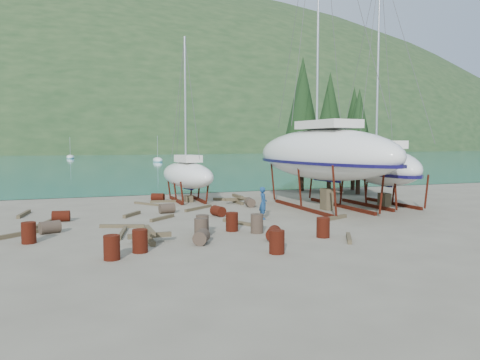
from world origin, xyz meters
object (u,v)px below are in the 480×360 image
object	(u,v)px
small_sailboat_shore	(187,174)
worker	(263,203)
large_sailboat_near	(322,154)
large_sailboat_far	(381,166)

from	to	relation	value
small_sailboat_shore	worker	xyz separation A→B (m)	(2.04, -9.12, -1.03)
large_sailboat_near	small_sailboat_shore	distance (m)	9.76
large_sailboat_near	worker	size ratio (longest dim) A/B	12.21
large_sailboat_far	small_sailboat_shore	world-z (taller)	large_sailboat_far
large_sailboat_near	small_sailboat_shore	bearing A→B (deg)	131.69
large_sailboat_far	small_sailboat_shore	size ratio (longest dim) A/B	1.39
large_sailboat_near	worker	world-z (taller)	large_sailboat_near
large_sailboat_near	large_sailboat_far	bearing A→B (deg)	-7.68
small_sailboat_shore	worker	world-z (taller)	small_sailboat_shore
large_sailboat_near	large_sailboat_far	size ratio (longest dim) A/B	1.34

